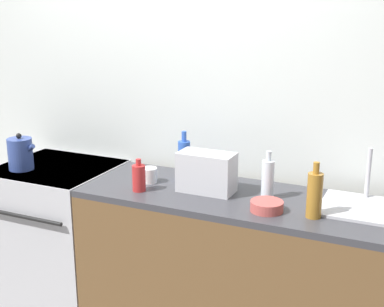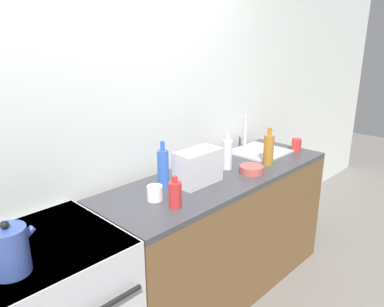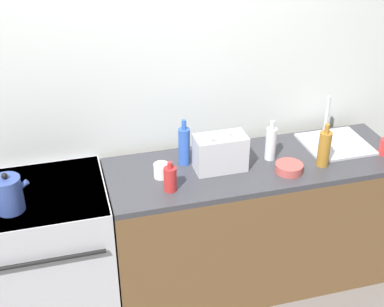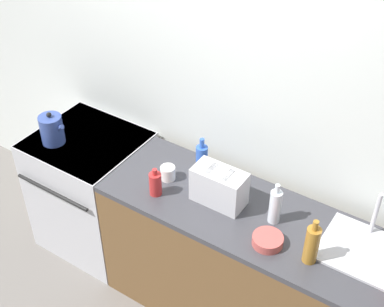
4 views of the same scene
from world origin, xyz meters
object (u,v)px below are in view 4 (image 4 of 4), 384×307
object	(u,v)px
toaster	(219,187)
bottle_amber	(312,244)
bowl	(268,240)
stove	(93,190)
bottle_blue	(202,162)
kettle	(52,129)
bottle_red	(155,184)
bottle_clear	(275,206)
cup_white	(168,173)

from	to	relation	value
toaster	bottle_amber	bearing A→B (deg)	-11.42
bowl	bottle_amber	bearing A→B (deg)	4.34
stove	bottle_blue	bearing A→B (deg)	6.21
kettle	toaster	distance (m)	1.21
stove	bowl	size ratio (longest dim) A/B	5.59
kettle	bowl	distance (m)	1.59
bottle_blue	bottle_amber	distance (m)	0.84
bottle_amber	bottle_red	world-z (taller)	bottle_amber
stove	bowl	world-z (taller)	bowl
bowl	toaster	bearing A→B (deg)	159.90
bottle_amber	bowl	xyz separation A→B (m)	(-0.23, -0.02, -0.09)
stove	bottle_clear	bearing A→B (deg)	0.33
stove	toaster	distance (m)	1.19
bottle_red	bottle_clear	size ratio (longest dim) A/B	0.70
bottle_amber	stove	bearing A→B (deg)	174.91
kettle	bottle_blue	bearing A→B (deg)	12.52
cup_white	bowl	xyz separation A→B (m)	(0.74, -0.14, -0.02)
stove	bowl	distance (m)	1.52
bottle_blue	bottle_red	size ratio (longest dim) A/B	1.62
bottle_blue	cup_white	size ratio (longest dim) A/B	3.26
bottle_red	bowl	world-z (taller)	bottle_red
kettle	bottle_amber	xyz separation A→B (m)	(1.82, -0.02, 0.02)
bottle_clear	cup_white	size ratio (longest dim) A/B	2.88
kettle	cup_white	size ratio (longest dim) A/B	2.56
kettle	bowl	size ratio (longest dim) A/B	1.39
stove	kettle	xyz separation A→B (m)	(-0.16, -0.13, 0.55)
stove	bottle_blue	size ratio (longest dim) A/B	3.14
stove	bottle_amber	size ratio (longest dim) A/B	3.33
kettle	bottle_red	xyz separation A→B (m)	(0.86, -0.04, -0.02)
toaster	cup_white	bearing A→B (deg)	179.48
bottle_blue	bottle_red	xyz separation A→B (m)	(-0.15, -0.26, -0.05)
bottle_amber	bowl	bearing A→B (deg)	-175.66
bottle_red	cup_white	size ratio (longest dim) A/B	2.02
kettle	bottle_clear	bearing A→B (deg)	5.18
stove	bottle_red	size ratio (longest dim) A/B	5.07
cup_white	stove	bearing A→B (deg)	178.26
bottle_clear	bowl	size ratio (longest dim) A/B	1.57
bottle_amber	bottle_red	xyz separation A→B (m)	(-0.95, -0.02, -0.04)
kettle	cup_white	bearing A→B (deg)	7.46
stove	bottle_blue	xyz separation A→B (m)	(0.86, 0.09, 0.57)
cup_white	bowl	distance (m)	0.76
bottle_blue	bottle_red	world-z (taller)	bottle_blue
toaster	bowl	world-z (taller)	toaster
toaster	bottle_red	distance (m)	0.37
cup_white	kettle	bearing A→B (deg)	-172.54
bottle_clear	bottle_amber	bearing A→B (deg)	-29.26
bottle_clear	bowl	bearing A→B (deg)	-73.67
stove	bottle_red	world-z (taller)	bottle_red
kettle	toaster	xyz separation A→B (m)	(1.20, 0.11, 0.01)
bottle_blue	bottle_amber	xyz separation A→B (m)	(0.80, -0.24, -0.01)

